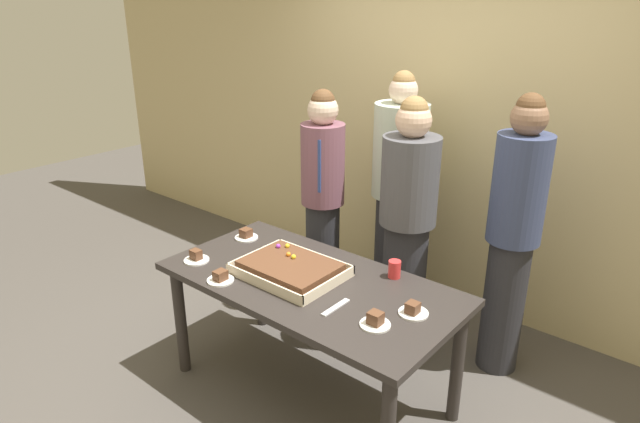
{
  "coord_description": "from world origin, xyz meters",
  "views": [
    {
      "loc": [
        1.78,
        -2.05,
        2.23
      ],
      "look_at": [
        -0.05,
        0.15,
        1.11
      ],
      "focal_mm": 31.06,
      "sensor_mm": 36.0,
      "label": 1
    }
  ],
  "objects_px": {
    "party_table": "(310,295)",
    "sheet_cake": "(290,269)",
    "plated_slice_near_right": "(196,258)",
    "person_green_shirt_behind": "(513,234)",
    "person_striped_tie_right": "(323,201)",
    "cake_server_utensil": "(336,307)",
    "drink_cup_nearest": "(394,269)",
    "person_serving_front": "(407,227)",
    "plated_slice_near_left": "(246,235)",
    "plated_slice_far_right": "(375,321)",
    "person_far_right_suit": "(398,195)",
    "plated_slice_far_left": "(413,310)",
    "plated_slice_center_front": "(220,278)"
  },
  "relations": [
    {
      "from": "plated_slice_far_right",
      "to": "person_far_right_suit",
      "type": "height_order",
      "value": "person_far_right_suit"
    },
    {
      "from": "drink_cup_nearest",
      "to": "person_serving_front",
      "type": "bearing_deg",
      "value": 113.36
    },
    {
      "from": "person_striped_tie_right",
      "to": "plated_slice_near_left",
      "type": "bearing_deg",
      "value": -40.43
    },
    {
      "from": "plated_slice_near_right",
      "to": "drink_cup_nearest",
      "type": "height_order",
      "value": "drink_cup_nearest"
    },
    {
      "from": "sheet_cake",
      "to": "cake_server_utensil",
      "type": "relative_size",
      "value": 2.89
    },
    {
      "from": "plated_slice_far_right",
      "to": "party_table",
      "type": "bearing_deg",
      "value": 164.98
    },
    {
      "from": "plated_slice_near_left",
      "to": "plated_slice_center_front",
      "type": "distance_m",
      "value": 0.59
    },
    {
      "from": "party_table",
      "to": "person_green_shirt_behind",
      "type": "relative_size",
      "value": 0.96
    },
    {
      "from": "person_serving_front",
      "to": "plated_slice_far_left",
      "type": "bearing_deg",
      "value": 53.91
    },
    {
      "from": "drink_cup_nearest",
      "to": "person_serving_front",
      "type": "xyz_separation_m",
      "value": [
        -0.18,
        0.43,
        0.07
      ]
    },
    {
      "from": "party_table",
      "to": "person_green_shirt_behind",
      "type": "distance_m",
      "value": 1.25
    },
    {
      "from": "plated_slice_far_left",
      "to": "person_green_shirt_behind",
      "type": "bearing_deg",
      "value": 82.24
    },
    {
      "from": "plated_slice_far_right",
      "to": "plated_slice_center_front",
      "type": "xyz_separation_m",
      "value": [
        -0.91,
        -0.18,
        -0.0
      ]
    },
    {
      "from": "cake_server_utensil",
      "to": "person_green_shirt_behind",
      "type": "height_order",
      "value": "person_green_shirt_behind"
    },
    {
      "from": "party_table",
      "to": "person_green_shirt_behind",
      "type": "height_order",
      "value": "person_green_shirt_behind"
    },
    {
      "from": "cake_server_utensil",
      "to": "person_striped_tie_right",
      "type": "xyz_separation_m",
      "value": [
        -0.84,
        0.92,
        0.11
      ]
    },
    {
      "from": "party_table",
      "to": "sheet_cake",
      "type": "bearing_deg",
      "value": -170.37
    },
    {
      "from": "plated_slice_far_right",
      "to": "plated_slice_near_right",
      "type": "bearing_deg",
      "value": -174.99
    },
    {
      "from": "person_serving_front",
      "to": "cake_server_utensil",
      "type": "bearing_deg",
      "value": 28.75
    },
    {
      "from": "plated_slice_near_left",
      "to": "person_green_shirt_behind",
      "type": "bearing_deg",
      "value": 29.34
    },
    {
      "from": "plated_slice_center_front",
      "to": "drink_cup_nearest",
      "type": "xyz_separation_m",
      "value": [
        0.71,
        0.65,
        0.03
      ]
    },
    {
      "from": "party_table",
      "to": "cake_server_utensil",
      "type": "bearing_deg",
      "value": -25.51
    },
    {
      "from": "plated_slice_near_left",
      "to": "person_striped_tie_right",
      "type": "relative_size",
      "value": 0.09
    },
    {
      "from": "plated_slice_near_right",
      "to": "plated_slice_far_left",
      "type": "bearing_deg",
      "value": 13.4
    },
    {
      "from": "sheet_cake",
      "to": "plated_slice_center_front",
      "type": "height_order",
      "value": "sheet_cake"
    },
    {
      "from": "sheet_cake",
      "to": "plated_slice_near_left",
      "type": "height_order",
      "value": "sheet_cake"
    },
    {
      "from": "sheet_cake",
      "to": "plated_slice_near_right",
      "type": "bearing_deg",
      "value": -157.3
    },
    {
      "from": "plated_slice_near_right",
      "to": "person_far_right_suit",
      "type": "relative_size",
      "value": 0.08
    },
    {
      "from": "person_serving_front",
      "to": "person_striped_tie_right",
      "type": "distance_m",
      "value": 0.71
    },
    {
      "from": "sheet_cake",
      "to": "plated_slice_far_right",
      "type": "distance_m",
      "value": 0.67
    },
    {
      "from": "plated_slice_near_right",
      "to": "party_table",
      "type": "bearing_deg",
      "value": 20.38
    },
    {
      "from": "plated_slice_near_left",
      "to": "person_green_shirt_behind",
      "type": "xyz_separation_m",
      "value": [
        1.43,
        0.81,
        0.14
      ]
    },
    {
      "from": "party_table",
      "to": "plated_slice_near_right",
      "type": "xyz_separation_m",
      "value": [
        -0.67,
        -0.25,
        0.12
      ]
    },
    {
      "from": "plated_slice_near_left",
      "to": "person_far_right_suit",
      "type": "xyz_separation_m",
      "value": [
        0.54,
        0.96,
        0.13
      ]
    },
    {
      "from": "cake_server_utensil",
      "to": "plated_slice_near_left",
      "type": "bearing_deg",
      "value": 162.68
    },
    {
      "from": "plated_slice_far_right",
      "to": "plated_slice_near_left",
      "type": "bearing_deg",
      "value": 165.79
    },
    {
      "from": "plated_slice_near_right",
      "to": "plated_slice_near_left",
      "type": "bearing_deg",
      "value": 91.91
    },
    {
      "from": "person_green_shirt_behind",
      "to": "cake_server_utensil",
      "type": "bearing_deg",
      "value": 19.11
    },
    {
      "from": "plated_slice_near_left",
      "to": "person_green_shirt_behind",
      "type": "height_order",
      "value": "person_green_shirt_behind"
    },
    {
      "from": "plated_slice_near_right",
      "to": "person_serving_front",
      "type": "bearing_deg",
      "value": 50.38
    },
    {
      "from": "plated_slice_far_right",
      "to": "drink_cup_nearest",
      "type": "distance_m",
      "value": 0.51
    },
    {
      "from": "sheet_cake",
      "to": "plated_slice_near_left",
      "type": "bearing_deg",
      "value": 161.52
    },
    {
      "from": "cake_server_utensil",
      "to": "person_striped_tie_right",
      "type": "height_order",
      "value": "person_striped_tie_right"
    },
    {
      "from": "person_green_shirt_behind",
      "to": "person_striped_tie_right",
      "type": "relative_size",
      "value": 1.05
    },
    {
      "from": "plated_slice_near_right",
      "to": "person_striped_tie_right",
      "type": "distance_m",
      "value": 1.04
    },
    {
      "from": "plated_slice_center_front",
      "to": "plated_slice_near_right",
      "type": "bearing_deg",
      "value": 166.11
    },
    {
      "from": "plated_slice_far_left",
      "to": "plated_slice_far_right",
      "type": "distance_m",
      "value": 0.22
    },
    {
      "from": "sheet_cake",
      "to": "plated_slice_near_left",
      "type": "xyz_separation_m",
      "value": [
        -0.56,
        0.19,
        -0.02
      ]
    },
    {
      "from": "sheet_cake",
      "to": "plated_slice_near_right",
      "type": "relative_size",
      "value": 3.85
    },
    {
      "from": "plated_slice_near_left",
      "to": "plated_slice_center_front",
      "type": "relative_size",
      "value": 1.0
    }
  ]
}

